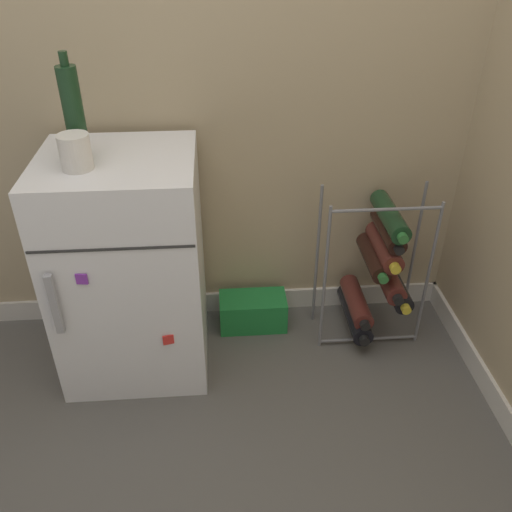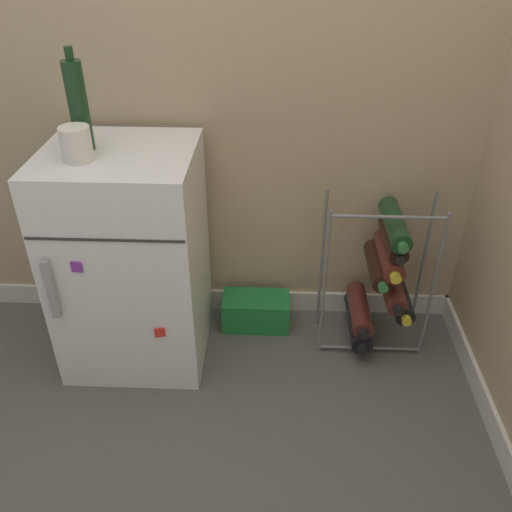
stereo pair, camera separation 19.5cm
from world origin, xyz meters
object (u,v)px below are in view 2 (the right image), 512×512
object	(u,v)px
mini_fridge	(132,259)
fridge_top_cup	(76,144)
wine_rack	(381,278)
fridge_top_bottle	(78,105)
soda_box	(256,311)

from	to	relation	value
mini_fridge	fridge_top_cup	world-z (taller)	fridge_top_cup
wine_rack	fridge_top_bottle	xyz separation A→B (m)	(-1.01, -0.06, 0.66)
mini_fridge	fridge_top_bottle	xyz separation A→B (m)	(-0.10, 0.02, 0.55)
fridge_top_cup	fridge_top_bottle	size ratio (longest dim) A/B	0.34
wine_rack	fridge_top_cup	xyz separation A→B (m)	(-1.01, -0.15, 0.57)
fridge_top_bottle	soda_box	bearing A→B (deg)	13.55
mini_fridge	fridge_top_cup	bearing A→B (deg)	-140.95
soda_box	fridge_top_cup	distance (m)	0.99
wine_rack	soda_box	world-z (taller)	wine_rack
mini_fridge	wine_rack	xyz separation A→B (m)	(0.91, 0.08, -0.11)
mini_fridge	soda_box	distance (m)	0.58
wine_rack	soda_box	size ratio (longest dim) A/B	2.29
mini_fridge	fridge_top_bottle	size ratio (longest dim) A/B	2.60
mini_fridge	wine_rack	world-z (taller)	mini_fridge
wine_rack	soda_box	bearing A→B (deg)	171.50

